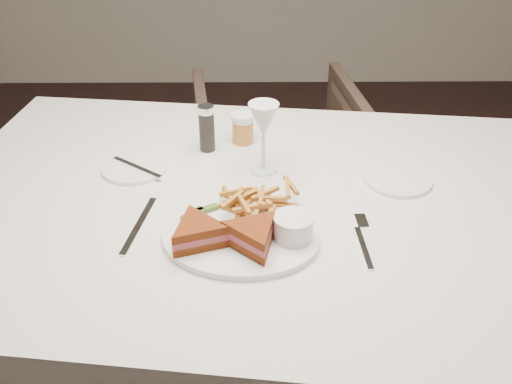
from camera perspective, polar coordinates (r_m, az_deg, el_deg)
name	(u,v)px	position (r m, az deg, el deg)	size (l,w,h in m)	color
table	(256,318)	(1.53, -0.02, -12.46)	(1.49, 0.99, 0.75)	silver
chair_far	(277,150)	(2.36, 2.13, 4.22)	(0.65, 0.61, 0.67)	#4C392E
table_setting	(247,198)	(1.23, -0.86, -0.57)	(0.79, 0.65, 0.18)	white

